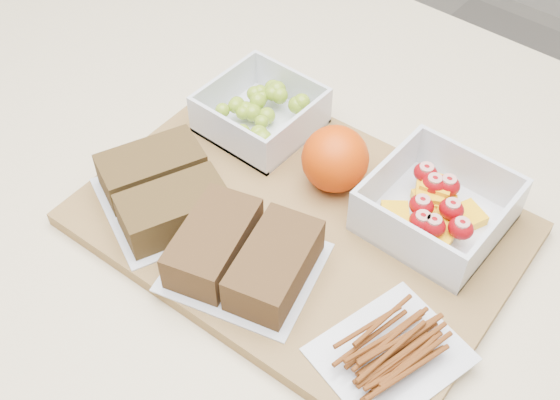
{
  "coord_description": "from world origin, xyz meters",
  "views": [
    {
      "loc": [
        0.3,
        -0.36,
        1.46
      ],
      "look_at": [
        -0.0,
        0.01,
        0.93
      ],
      "focal_mm": 45.0,
      "sensor_mm": 36.0,
      "label": 1
    }
  ],
  "objects_px": {
    "pretzel_bag": "(392,347)",
    "sandwich_bag_left": "(163,190)",
    "grape_container": "(262,112)",
    "orange": "(335,159)",
    "sandwich_bag_center": "(244,254)",
    "cutting_board": "(299,224)",
    "fruit_container": "(436,209)"
  },
  "relations": [
    {
      "from": "grape_container",
      "to": "orange",
      "type": "bearing_deg",
      "value": -9.56
    },
    {
      "from": "grape_container",
      "to": "fruit_container",
      "type": "distance_m",
      "value": 0.23
    },
    {
      "from": "sandwich_bag_center",
      "to": "orange",
      "type": "bearing_deg",
      "value": 90.91
    },
    {
      "from": "fruit_container",
      "to": "sandwich_bag_center",
      "type": "xyz_separation_m",
      "value": [
        -0.11,
        -0.16,
        -0.0
      ]
    },
    {
      "from": "cutting_board",
      "to": "sandwich_bag_left",
      "type": "distance_m",
      "value": 0.14
    },
    {
      "from": "cutting_board",
      "to": "grape_container",
      "type": "relative_size",
      "value": 3.67
    },
    {
      "from": "grape_container",
      "to": "sandwich_bag_left",
      "type": "height_order",
      "value": "grape_container"
    },
    {
      "from": "sandwich_bag_center",
      "to": "pretzel_bag",
      "type": "xyz_separation_m",
      "value": [
        0.16,
        0.01,
        -0.01
      ]
    },
    {
      "from": "fruit_container",
      "to": "sandwich_bag_center",
      "type": "bearing_deg",
      "value": -123.52
    },
    {
      "from": "pretzel_bag",
      "to": "sandwich_bag_center",
      "type": "bearing_deg",
      "value": -176.24
    },
    {
      "from": "grape_container",
      "to": "sandwich_bag_left",
      "type": "distance_m",
      "value": 0.15
    },
    {
      "from": "cutting_board",
      "to": "grape_container",
      "type": "bearing_deg",
      "value": 142.66
    },
    {
      "from": "cutting_board",
      "to": "orange",
      "type": "distance_m",
      "value": 0.08
    },
    {
      "from": "pretzel_bag",
      "to": "grape_container",
      "type": "bearing_deg",
      "value": 151.11
    },
    {
      "from": "pretzel_bag",
      "to": "sandwich_bag_left",
      "type": "bearing_deg",
      "value": -179.78
    },
    {
      "from": "grape_container",
      "to": "sandwich_bag_center",
      "type": "distance_m",
      "value": 0.2
    },
    {
      "from": "orange",
      "to": "sandwich_bag_center",
      "type": "distance_m",
      "value": 0.15
    },
    {
      "from": "fruit_container",
      "to": "sandwich_bag_center",
      "type": "relative_size",
      "value": 0.77
    },
    {
      "from": "grape_container",
      "to": "pretzel_bag",
      "type": "xyz_separation_m",
      "value": [
        0.28,
        -0.15,
        -0.01
      ]
    },
    {
      "from": "pretzel_bag",
      "to": "cutting_board",
      "type": "bearing_deg",
      "value": 155.87
    },
    {
      "from": "sandwich_bag_left",
      "to": "sandwich_bag_center",
      "type": "bearing_deg",
      "value": -4.55
    },
    {
      "from": "sandwich_bag_left",
      "to": "sandwich_bag_center",
      "type": "relative_size",
      "value": 1.04
    },
    {
      "from": "cutting_board",
      "to": "sandwich_bag_left",
      "type": "height_order",
      "value": "sandwich_bag_left"
    },
    {
      "from": "pretzel_bag",
      "to": "orange",
      "type": "bearing_deg",
      "value": 140.37
    },
    {
      "from": "sandwich_bag_center",
      "to": "grape_container",
      "type": "bearing_deg",
      "value": 125.93
    },
    {
      "from": "orange",
      "to": "pretzel_bag",
      "type": "height_order",
      "value": "orange"
    },
    {
      "from": "fruit_container",
      "to": "orange",
      "type": "height_order",
      "value": "orange"
    },
    {
      "from": "orange",
      "to": "sandwich_bag_center",
      "type": "xyz_separation_m",
      "value": [
        0.0,
        -0.14,
        -0.01
      ]
    },
    {
      "from": "sandwich_bag_center",
      "to": "fruit_container",
      "type": "bearing_deg",
      "value": 56.48
    },
    {
      "from": "sandwich_bag_left",
      "to": "sandwich_bag_center",
      "type": "height_order",
      "value": "same"
    },
    {
      "from": "cutting_board",
      "to": "pretzel_bag",
      "type": "height_order",
      "value": "pretzel_bag"
    },
    {
      "from": "grape_container",
      "to": "sandwich_bag_left",
      "type": "bearing_deg",
      "value": -89.7
    }
  ]
}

